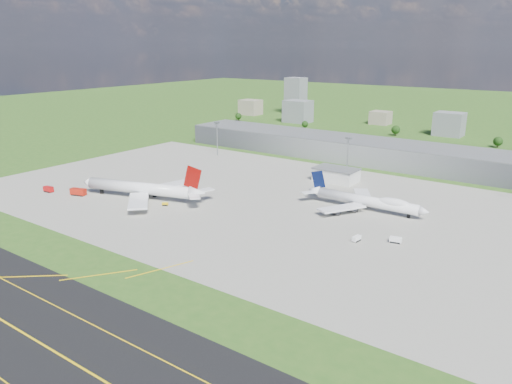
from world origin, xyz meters
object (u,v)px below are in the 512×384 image
Objects in this scene: tug_yellow at (165,204)px; crash_tender at (48,189)px; airliner_blue_quad at (367,201)px; fire_truck at (78,192)px; van_white_near at (357,239)px; airliner_red_twin at (144,189)px; van_white_far at (396,240)px.

crash_tender is at bearing 161.73° from tug_yellow.
fire_truck is at bearing -154.26° from airliner_blue_quad.
airliner_red_twin is at bearing 103.62° from van_white_near.
airliner_red_twin reaches higher than tug_yellow.
tug_yellow is 0.70× the size of van_white_far.
van_white_near is (104.57, 13.39, 0.34)m from tug_yellow.
tug_yellow is at bearing 105.63° from van_white_near.
crash_tender is at bearing 109.55° from van_white_near.
crash_tender is (-163.83, -78.35, -3.19)m from airliner_blue_quad.
airliner_blue_quad is 161.13m from fire_truck.
tug_yellow is (53.84, 15.73, -1.11)m from fire_truck.
van_white_far is at bearing -51.50° from van_white_near.
crash_tender reaches higher than van_white_near.
fire_truck reaches higher than van_white_near.
airliner_blue_quad is at bearing -169.78° from airliner_red_twin.
airliner_blue_quad is 6.82× the size of fire_truck.
tug_yellow is at bearing 179.13° from van_white_far.
fire_truck is 2.58× the size of tug_yellow.
airliner_red_twin is 20.28× the size of tug_yellow.
van_white_near is (158.41, 29.12, -0.78)m from fire_truck.
fire_truck is (-144.06, -72.12, -2.84)m from airliner_blue_quad.
van_white_near is (178.19, 35.34, -0.43)m from crash_tender.
van_white_near is 16.74m from van_white_far.
van_white_near is at bearing -72.39° from airliner_blue_quad.
airliner_blue_quad is at bearing 118.55° from van_white_far.
crash_tender is 1.33× the size of van_white_near.
tug_yellow is 121.02m from van_white_far.
airliner_red_twin is 7.86× the size of fire_truck.
airliner_red_twin is 60.20m from crash_tender.
tug_yellow is at bearing 11.20° from crash_tender.
airliner_red_twin is 39.68m from fire_truck.
fire_truck is 56.10m from tug_yellow.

